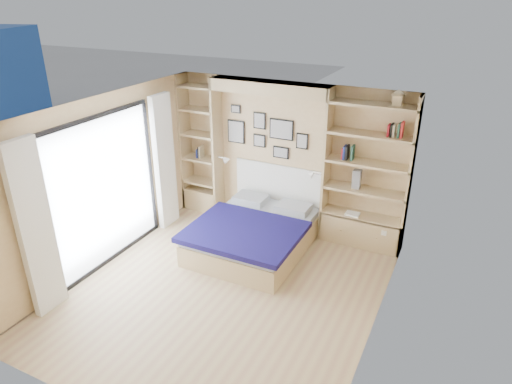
% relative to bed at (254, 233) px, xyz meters
% --- Properties ---
extents(ground, '(4.50, 4.50, 0.00)m').
position_rel_bed_xyz_m(ground, '(0.15, -1.20, -0.27)').
color(ground, tan).
rests_on(ground, ground).
extents(room_shell, '(4.50, 4.50, 4.50)m').
position_rel_bed_xyz_m(room_shell, '(-0.24, 0.33, 0.81)').
color(room_shell, '#D3B483').
rests_on(room_shell, ground).
extents(bed, '(1.68, 2.08, 1.07)m').
position_rel_bed_xyz_m(bed, '(0.00, 0.00, 0.00)').
color(bed, tan).
rests_on(bed, ground).
extents(photo_gallery, '(1.48, 0.02, 0.82)m').
position_rel_bed_xyz_m(photo_gallery, '(-0.31, 1.03, 1.33)').
color(photo_gallery, black).
rests_on(photo_gallery, ground).
extents(reading_lamps, '(1.92, 0.12, 0.15)m').
position_rel_bed_xyz_m(reading_lamps, '(-0.15, 0.80, 0.83)').
color(reading_lamps, silver).
rests_on(reading_lamps, ground).
extents(shelf_decor, '(3.50, 0.23, 2.03)m').
position_rel_bed_xyz_m(shelf_decor, '(1.19, 0.87, 1.41)').
color(shelf_decor, '#A51E1E').
rests_on(shelf_decor, ground).
extents(deck, '(3.20, 4.00, 0.05)m').
position_rel_bed_xyz_m(deck, '(-3.45, -1.20, -0.27)').
color(deck, '#6C5D50').
rests_on(deck, ground).
extents(deck_chair, '(0.75, 0.91, 0.80)m').
position_rel_bed_xyz_m(deck_chair, '(-2.87, -0.47, 0.11)').
color(deck_chair, tan).
rests_on(deck_chair, ground).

